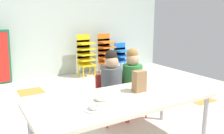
% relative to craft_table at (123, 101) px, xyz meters
% --- Properties ---
extents(ground_plane, '(6.20, 5.39, 0.02)m').
position_rel_craft_table_xyz_m(ground_plane, '(0.06, 0.58, -0.52)').
color(ground_plane, silver).
extents(back_wall, '(6.20, 0.10, 2.70)m').
position_rel_craft_table_xyz_m(back_wall, '(0.06, 3.28, 0.84)').
color(back_wall, '#B2C1B7').
rests_on(back_wall, ground_plane).
extents(craft_table, '(1.81, 0.77, 0.56)m').
position_rel_craft_table_xyz_m(craft_table, '(0.00, 0.00, 0.00)').
color(craft_table, beige).
rests_on(craft_table, ground_plane).
extents(seated_child_near_camera, '(0.32, 0.31, 0.92)m').
position_rel_craft_table_xyz_m(seated_child_near_camera, '(0.23, 0.61, 0.04)').
color(seated_child_near_camera, red).
rests_on(seated_child_near_camera, ground_plane).
extents(seated_child_middle_seat, '(0.32, 0.31, 0.92)m').
position_rel_craft_table_xyz_m(seated_child_middle_seat, '(0.54, 0.61, 0.04)').
color(seated_child_middle_seat, red).
rests_on(seated_child_middle_seat, ground_plane).
extents(kid_chair_yellow_stack, '(0.32, 0.30, 0.92)m').
position_rel_craft_table_xyz_m(kid_chair_yellow_stack, '(0.93, 2.89, 0.00)').
color(kid_chair_yellow_stack, yellow).
rests_on(kid_chair_yellow_stack, ground_plane).
extents(kid_chair_orange_stack, '(0.32, 0.30, 0.92)m').
position_rel_craft_table_xyz_m(kid_chair_orange_stack, '(1.44, 2.89, 0.00)').
color(kid_chair_orange_stack, orange).
rests_on(kid_chair_orange_stack, ground_plane).
extents(kid_chair_blue_stack, '(0.32, 0.30, 0.68)m').
position_rel_craft_table_xyz_m(kid_chair_blue_stack, '(1.89, 2.89, -0.12)').
color(kid_chair_blue_stack, blue).
rests_on(kid_chair_blue_stack, ground_plane).
extents(paper_bag_brown, '(0.13, 0.09, 0.22)m').
position_rel_craft_table_xyz_m(paper_bag_brown, '(0.24, 0.06, 0.15)').
color(paper_bag_brown, '#9E754C').
rests_on(paper_bag_brown, craft_table).
extents(paper_plate_near_edge, '(0.18, 0.18, 0.01)m').
position_rel_craft_table_xyz_m(paper_plate_near_edge, '(-0.38, -0.13, 0.05)').
color(paper_plate_near_edge, white).
rests_on(paper_plate_near_edge, craft_table).
extents(paper_plate_center_table, '(0.18, 0.18, 0.01)m').
position_rel_craft_table_xyz_m(paper_plate_center_table, '(-0.02, 0.19, 0.05)').
color(paper_plate_center_table, white).
rests_on(paper_plate_center_table, craft_table).
extents(donut_powdered_on_plate, '(0.11, 0.11, 0.03)m').
position_rel_craft_table_xyz_m(donut_powdered_on_plate, '(-0.38, -0.13, 0.07)').
color(donut_powdered_on_plate, white).
rests_on(donut_powdered_on_plate, craft_table).
extents(donut_powdered_loose, '(0.12, 0.12, 0.04)m').
position_rel_craft_table_xyz_m(donut_powdered_loose, '(-0.23, 0.04, 0.06)').
color(donut_powdered_loose, white).
rests_on(donut_powdered_loose, craft_table).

